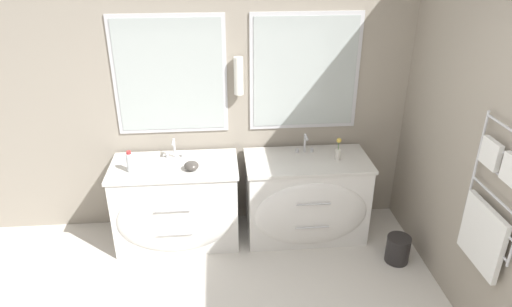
{
  "coord_description": "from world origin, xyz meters",
  "views": [
    {
      "loc": [
        -0.15,
        -1.71,
        2.64
      ],
      "look_at": [
        0.13,
        1.58,
        1.04
      ],
      "focal_mm": 32.0,
      "sensor_mm": 36.0,
      "label": 1
    }
  ],
  "objects": [
    {
      "name": "waste_bin",
      "position": [
        1.38,
        1.42,
        0.13
      ],
      "size": [
        0.21,
        0.21,
        0.25
      ],
      "color": "#282626",
      "rests_on": "ground_plane"
    },
    {
      "name": "amenity_bowl",
      "position": [
        -0.4,
        1.82,
        0.83
      ],
      "size": [
        0.13,
        0.13,
        0.08
      ],
      "color": "#4C4742",
      "rests_on": "vanity_left"
    },
    {
      "name": "flower_vase",
      "position": [
        0.9,
        1.91,
        0.88
      ],
      "size": [
        0.05,
        0.05,
        0.21
      ],
      "color": "silver",
      "rests_on": "vanity_right"
    },
    {
      "name": "wall_back",
      "position": [
        0.0,
        2.28,
        1.31
      ],
      "size": [
        4.83,
        0.16,
        2.6
      ],
      "color": "#9E9384",
      "rests_on": "ground_plane"
    },
    {
      "name": "faucet_right",
      "position": [
        0.63,
        2.07,
        0.88
      ],
      "size": [
        0.17,
        0.12,
        0.18
      ],
      "color": "silver",
      "rests_on": "vanity_right"
    },
    {
      "name": "vanity_right",
      "position": [
        0.63,
        1.89,
        0.4
      ],
      "size": [
        1.13,
        0.65,
        0.79
      ],
      "color": "white",
      "rests_on": "ground_plane"
    },
    {
      "name": "toiletry_bottle",
      "position": [
        -0.92,
        1.83,
        0.88
      ],
      "size": [
        0.06,
        0.06,
        0.19
      ],
      "color": "silver",
      "rests_on": "vanity_left"
    },
    {
      "name": "faucet_left",
      "position": [
        -0.57,
        2.07,
        0.88
      ],
      "size": [
        0.17,
        0.12,
        0.18
      ],
      "color": "silver",
      "rests_on": "vanity_left"
    },
    {
      "name": "vanity_left",
      "position": [
        -0.57,
        1.89,
        0.4
      ],
      "size": [
        1.13,
        0.65,
        0.79
      ],
      "color": "white",
      "rests_on": "ground_plane"
    },
    {
      "name": "wall_right",
      "position": [
        1.65,
        1.01,
        1.29
      ],
      "size": [
        0.13,
        4.38,
        2.6
      ],
      "color": "#9E9384",
      "rests_on": "ground_plane"
    }
  ]
}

